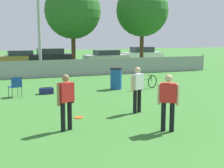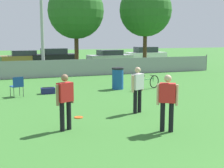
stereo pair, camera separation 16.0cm
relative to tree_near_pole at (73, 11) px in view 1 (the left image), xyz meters
name	(u,v)px [view 1 (the left image)]	position (x,y,z in m)	size (l,w,h in m)	color
fence_backline	(71,68)	(-1.22, -3.85, -3.94)	(20.86, 0.07, 1.21)	gray
tree_near_pole	(73,11)	(0.00, 0.00, 0.00)	(4.25, 4.25, 6.63)	#4C331E
tree_far_right	(142,10)	(5.62, -0.46, 0.15)	(4.21, 4.21, 6.76)	#4C331E
player_thrower_red	(66,98)	(-4.23, -15.30, -3.59)	(0.53, 0.38, 1.55)	black
player_defender_red	(168,99)	(-1.70, -16.39, -3.59)	(0.49, 0.42, 1.55)	black
player_receiver_white	(137,87)	(-1.54, -14.20, -3.59)	(0.53, 0.38, 1.55)	black
frisbee_disc	(79,117)	(-3.56, -14.13, -4.47)	(0.28, 0.28, 0.03)	#E5591E
folding_chair_sideline	(16,85)	(-5.12, -9.87, -3.97)	(0.57, 0.58, 0.87)	#333338
bicycle_sideline	(145,82)	(0.94, -10.03, -4.15)	(1.66, 0.68, 0.70)	black
trash_bin	(116,78)	(-0.36, -9.47, -3.96)	(0.58, 0.58, 1.05)	#194C99
gear_bag_sideline	(46,91)	(-3.78, -9.52, -4.35)	(0.60, 0.33, 0.30)	navy
parked_car_tan	(20,58)	(-3.41, 6.11, -3.83)	(4.19, 1.74, 1.32)	black
parked_car_dark	(50,56)	(-0.63, 6.25, -3.79)	(4.43, 2.11, 1.47)	black
parked_car_silver	(106,57)	(4.35, 4.36, -3.84)	(4.29, 2.04, 1.31)	black
parked_car_white	(142,54)	(8.89, 5.82, -3.77)	(4.25, 1.75, 1.51)	black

